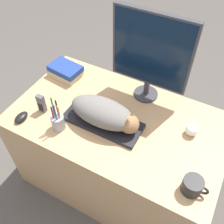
{
  "coord_description": "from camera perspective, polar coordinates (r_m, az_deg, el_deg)",
  "views": [
    {
      "loc": [
        0.45,
        -0.54,
        1.89
      ],
      "look_at": [
        -0.03,
        0.36,
        0.76
      ],
      "focal_mm": 42.0,
      "sensor_mm": 36.0,
      "label": 1
    }
  ],
  "objects": [
    {
      "name": "desk",
      "position": [
        1.84,
        1.1,
        -8.69
      ],
      "size": [
        1.28,
        0.74,
        0.7
      ],
      "color": "tan",
      "rests_on": "ground_plane"
    },
    {
      "name": "coffee_mug",
      "position": [
        1.33,
        17.16,
        -15.08
      ],
      "size": [
        0.13,
        0.1,
        0.08
      ],
      "color": "black",
      "rests_on": "desk"
    },
    {
      "name": "monitor",
      "position": [
        1.51,
        8.47,
        12.52
      ],
      "size": [
        0.47,
        0.15,
        0.57
      ],
      "color": "#333338",
      "rests_on": "desk"
    },
    {
      "name": "cat",
      "position": [
        1.46,
        -1.4,
        -0.33
      ],
      "size": [
        0.42,
        0.19,
        0.14
      ],
      "color": "#66605B",
      "rests_on": "keyboard"
    },
    {
      "name": "keyboard",
      "position": [
        1.53,
        -2.0,
        -2.1
      ],
      "size": [
        0.46,
        0.19,
        0.02
      ],
      "color": "black",
      "rests_on": "desk"
    },
    {
      "name": "book_stack",
      "position": [
        1.85,
        -10.12,
        8.84
      ],
      "size": [
        0.23,
        0.17,
        0.08
      ],
      "color": "#C6B284",
      "rests_on": "desk"
    },
    {
      "name": "computer_mouse",
      "position": [
        1.64,
        -19.18,
        -1.09
      ],
      "size": [
        0.06,
        0.1,
        0.03
      ],
      "color": "black",
      "rests_on": "desk"
    },
    {
      "name": "pen_cup",
      "position": [
        1.51,
        -11.72,
        -2.01
      ],
      "size": [
        0.08,
        0.08,
        0.23
      ],
      "color": "#939399",
      "rests_on": "desk"
    },
    {
      "name": "baseball",
      "position": [
        1.53,
        16.95,
        -3.75
      ],
      "size": [
        0.07,
        0.07,
        0.07
      ],
      "color": "silver",
      "rests_on": "desk"
    },
    {
      "name": "phone",
      "position": [
        1.62,
        -15.12,
        1.77
      ],
      "size": [
        0.05,
        0.03,
        0.12
      ],
      "color": "#4C4C51",
      "rests_on": "desk"
    },
    {
      "name": "ground_plane",
      "position": [
        2.01,
        -4.34,
        -22.06
      ],
      "size": [
        12.0,
        12.0,
        0.0
      ],
      "primitive_type": "plane",
      "color": "#4C4742"
    }
  ]
}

